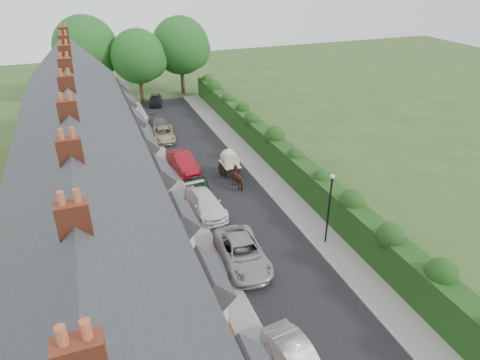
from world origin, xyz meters
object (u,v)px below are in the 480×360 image
object	(u,v)px
car_silver_a	(297,359)
car_grey	(159,123)
lamppost	(330,200)
car_silver_b	(242,253)
car_beige	(164,134)
horse	(239,178)
car_white	(205,203)
horse_cart	(230,162)
car_green	(201,190)
car_black	(155,100)
car_red	(183,162)

from	to	relation	value
car_silver_a	car_grey	distance (m)	33.60
lamppost	car_grey	size ratio (longest dim) A/B	1.11
car_silver_b	car_beige	xyz separation A→B (m)	(-0.44, 21.95, -0.15)
car_silver_a	car_beige	distance (m)	30.10
car_beige	horse	size ratio (longest dim) A/B	2.24
car_white	horse	distance (m)	4.63
car_beige	horse_cart	distance (m)	10.98
car_green	car_grey	xyz separation A→B (m)	(-0.15, 16.62, 0.02)
car_black	car_beige	bearing A→B (deg)	-84.31
car_white	horse	world-z (taller)	horse
car_beige	car_red	bearing A→B (deg)	-82.55
car_red	horse_cart	world-z (taller)	horse_cart
car_white	car_beige	distance (m)	15.30
car_silver_a	car_grey	xyz separation A→B (m)	(0.15, 33.60, -0.03)
car_red	car_grey	xyz separation A→B (m)	(0.03, 11.20, -0.11)
car_silver_b	car_white	world-z (taller)	car_silver_b
car_silver_a	car_silver_b	xyz separation A→B (m)	(0.44, 8.15, 0.08)
car_green	car_beige	size ratio (longest dim) A/B	0.84
car_green	car_grey	world-z (taller)	car_grey
car_silver_b	car_grey	bearing A→B (deg)	93.90
car_silver_a	car_white	bearing A→B (deg)	83.22
car_black	car_grey	bearing A→B (deg)	-85.93
car_silver_b	horse_cart	bearing A→B (deg)	77.62
car_beige	car_silver_b	bearing A→B (deg)	-82.32
car_silver_a	car_red	distance (m)	22.40
lamppost	car_green	world-z (taller)	lamppost
lamppost	car_silver_a	xyz separation A→B (m)	(-6.40, -8.20, -2.59)
car_white	car_black	distance (m)	27.55
car_silver_a	horse	world-z (taller)	horse
car_silver_b	car_white	size ratio (longest dim) A/B	1.11
car_silver_b	car_silver_a	bearing A→B (deg)	-89.85
car_green	car_beige	distance (m)	13.12
lamppost	horse	size ratio (longest dim) A/B	2.54
car_white	car_silver_b	bearing A→B (deg)	-91.56
car_green	horse	size ratio (longest dim) A/B	1.89
car_white	horse	xyz separation A→B (m)	(3.69, 2.78, 0.12)
car_silver_b	car_white	bearing A→B (deg)	97.03
car_beige	horse	bearing A→B (deg)	-67.03
car_silver_a	horse	distance (m)	17.97
lamppost	car_silver_a	world-z (taller)	lamppost
car_white	car_green	xyz separation A→B (m)	(0.30, 2.18, -0.08)
car_silver_a	horse	size ratio (longest dim) A/B	2.10
lamppost	car_silver_b	distance (m)	6.47
car_red	car_black	distance (m)	19.96
car_green	car_beige	xyz separation A→B (m)	(-0.30, 13.11, -0.02)
horse	car_beige	bearing A→B (deg)	-83.21
car_beige	car_white	bearing A→B (deg)	-83.47
car_green	car_black	size ratio (longest dim) A/B	0.98
horse_cart	car_silver_b	bearing A→B (deg)	-105.62
car_white	horse	bearing A→B (deg)	31.66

